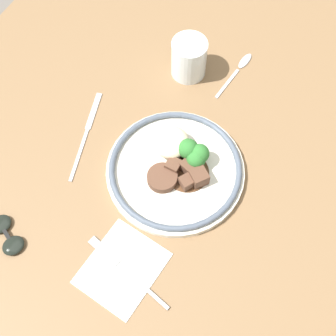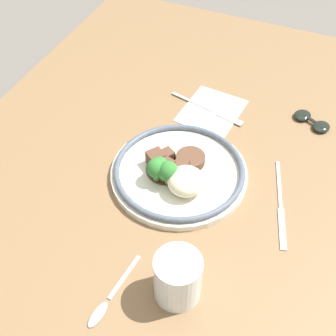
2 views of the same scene
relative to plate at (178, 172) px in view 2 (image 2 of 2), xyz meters
The scene contains 9 objects.
ground_plane 0.07m from the plate, 107.03° to the left, with size 8.00×8.00×0.00m, color #5B5651.
dining_table 0.06m from the plate, 107.03° to the left, with size 1.29×1.06×0.03m.
napkin 0.22m from the plate, behind, with size 0.16×0.14×0.00m.
plate is the anchor object (origin of this frame).
juice_glass 0.25m from the plate, 22.23° to the left, with size 0.08×0.08×0.09m.
fork 0.22m from the plate, behind, with size 0.05×0.19×0.00m.
knife 0.21m from the plate, 92.89° to the left, with size 0.21×0.07×0.00m.
spoon 0.30m from the plate, ahead, with size 0.15×0.03×0.01m.
sunglasses 0.35m from the plate, 141.96° to the left, with size 0.08×0.10×0.01m.
Camera 2 is at (0.60, 0.19, 0.74)m, focal length 50.00 mm.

